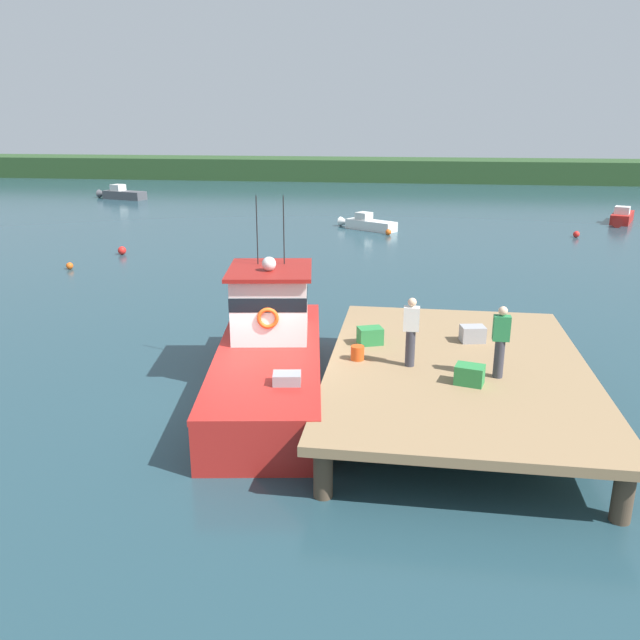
% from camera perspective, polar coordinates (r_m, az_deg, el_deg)
% --- Properties ---
extents(ground_plane, '(200.00, 200.00, 0.00)m').
position_cam_1_polar(ground_plane, '(16.22, -5.42, -6.92)').
color(ground_plane, '#23424C').
extents(dock, '(6.00, 9.00, 1.20)m').
position_cam_1_polar(dock, '(15.43, 12.11, -4.24)').
color(dock, '#4C3D2D').
rests_on(dock, ground).
extents(main_fishing_boat, '(3.75, 9.96, 4.80)m').
position_cam_1_polar(main_fishing_boat, '(16.57, -4.45, -2.60)').
color(main_fishing_boat, red).
rests_on(main_fishing_boat, ground).
extents(crate_stack_mid_dock, '(0.72, 0.63, 0.43)m').
position_cam_1_polar(crate_stack_mid_dock, '(16.32, 4.48, -1.40)').
color(crate_stack_mid_dock, '#2D8442').
rests_on(crate_stack_mid_dock, dock).
extents(crate_single_far, '(0.69, 0.57, 0.42)m').
position_cam_1_polar(crate_single_far, '(14.21, 13.15, -4.76)').
color(crate_single_far, '#2D8442').
rests_on(crate_single_far, dock).
extents(crate_single_by_cleat, '(0.68, 0.55, 0.41)m').
position_cam_1_polar(crate_single_by_cleat, '(16.90, 13.41, -1.21)').
color(crate_single_by_cleat, '#9E9EA3').
rests_on(crate_single_by_cleat, dock).
extents(bait_bucket, '(0.32, 0.32, 0.34)m').
position_cam_1_polar(bait_bucket, '(15.24, 3.35, -2.94)').
color(bait_bucket, '#E04C19').
rests_on(bait_bucket, dock).
extents(deckhand_by_the_boat, '(0.36, 0.22, 1.63)m').
position_cam_1_polar(deckhand_by_the_boat, '(14.52, 15.75, -1.76)').
color(deckhand_by_the_boat, '#383842').
rests_on(deckhand_by_the_boat, dock).
extents(deckhand_further_back, '(0.36, 0.22, 1.63)m').
position_cam_1_polar(deckhand_further_back, '(14.77, 8.09, -0.93)').
color(deckhand_further_back, '#383842').
rests_on(deckhand_further_back, dock).
extents(moored_boat_outer_mooring, '(5.01, 2.39, 1.26)m').
position_cam_1_polar(moored_boat_outer_mooring, '(60.03, -17.24, 10.64)').
color(moored_boat_outer_mooring, '#4C4C51').
rests_on(moored_boat_outer_mooring, ground).
extents(moored_boat_far_right, '(2.51, 4.52, 1.15)m').
position_cam_1_polar(moored_boat_far_right, '(48.26, 25.25, 8.27)').
color(moored_boat_far_right, red).
rests_on(moored_boat_far_right, ground).
extents(moored_boat_far_left, '(3.97, 2.95, 1.06)m').
position_cam_1_polar(moored_boat_far_left, '(41.21, 4.23, 8.53)').
color(moored_boat_far_left, white).
rests_on(moored_boat_far_left, ground).
extents(mooring_buoy_inshore, '(0.32, 0.32, 0.32)m').
position_cam_1_polar(mooring_buoy_inshore, '(32.15, -21.37, 4.51)').
color(mooring_buoy_inshore, '#EA5B19').
rests_on(mooring_buoy_inshore, ground).
extents(mooring_buoy_channel_marker, '(0.42, 0.42, 0.42)m').
position_cam_1_polar(mooring_buoy_channel_marker, '(34.84, -17.19, 5.93)').
color(mooring_buoy_channel_marker, red).
rests_on(mooring_buoy_channel_marker, ground).
extents(mooring_buoy_spare_mooring, '(0.36, 0.36, 0.36)m').
position_cam_1_polar(mooring_buoy_spare_mooring, '(39.30, 6.09, 7.78)').
color(mooring_buoy_spare_mooring, '#EA5B19').
rests_on(mooring_buoy_spare_mooring, ground).
extents(mooring_buoy_outer, '(0.38, 0.38, 0.38)m').
position_cam_1_polar(mooring_buoy_outer, '(41.20, 21.83, 7.09)').
color(mooring_buoy_outer, red).
rests_on(mooring_buoy_outer, ground).
extents(far_shoreline, '(120.00, 8.00, 2.40)m').
position_cam_1_polar(far_shoreline, '(76.62, 5.80, 13.18)').
color(far_shoreline, '#284723').
rests_on(far_shoreline, ground).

